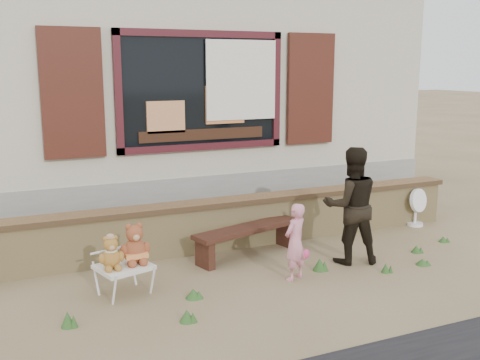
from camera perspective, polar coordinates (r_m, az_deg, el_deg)
name	(u,v)px	position (r m, az deg, el deg)	size (l,w,h in m)	color
ground	(260,271)	(6.79, 2.08, -9.23)	(80.00, 80.00, 0.00)	brown
shopfront	(154,88)	(10.58, -8.69, 9.18)	(8.04, 5.13, 4.00)	#B4AB91
brick_wall	(228,223)	(7.55, -1.24, -4.35)	(7.10, 0.36, 0.67)	tan
bench	(247,235)	(7.21, 0.73, -5.56)	(1.56, 0.73, 0.39)	black
folding_chair	(124,268)	(6.16, -11.72, -8.74)	(0.64, 0.60, 0.33)	silver
teddy_bear_left	(111,252)	(6.03, -12.98, -7.12)	(0.26, 0.23, 0.36)	brown
teddy_bear_right	(135,242)	(6.14, -10.66, -6.26)	(0.33, 0.28, 0.45)	brown
child	(295,242)	(6.43, 5.61, -6.26)	(0.33, 0.21, 0.89)	pink
adult	(351,205)	(7.02, 11.23, -2.55)	(0.70, 0.55, 1.45)	black
fan_right	(416,207)	(8.98, 17.43, -2.63)	(0.38, 0.25, 0.58)	white
grass_tufts	(293,277)	(6.46, 5.46, -9.82)	(5.24, 1.05, 0.16)	#2C5421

